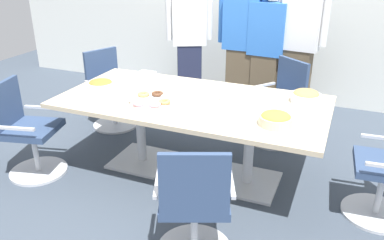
{
  "coord_description": "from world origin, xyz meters",
  "views": [
    {
      "loc": [
        1.27,
        -3.09,
        2.01
      ],
      "look_at": [
        0.0,
        0.0,
        0.55
      ],
      "focal_mm": 37.03,
      "sensor_mm": 36.0,
      "label": 1
    }
  ],
  "objects_px": {
    "plate_stack": "(230,98)",
    "snack_bowl_pretzels": "(101,84)",
    "person_standing_0": "(189,39)",
    "person_standing_3": "(300,42)",
    "napkin_pile": "(146,76)",
    "donut_platter": "(151,100)",
    "snack_bowl_chips_yellow": "(276,119)",
    "office_chair_4": "(194,209)",
    "snack_bowl_cookies": "(306,96)",
    "person_standing_1": "(241,43)",
    "office_chair_1": "(279,106)",
    "person_standing_2": "(266,49)",
    "conference_table": "(192,112)",
    "office_chair_2": "(111,93)",
    "office_chair_3": "(27,134)"
  },
  "relations": [
    {
      "from": "office_chair_2",
      "to": "person_standing_2",
      "type": "xyz_separation_m",
      "value": [
        1.63,
        1.01,
        0.46
      ]
    },
    {
      "from": "office_chair_2",
      "to": "person_standing_3",
      "type": "distance_m",
      "value": 2.33
    },
    {
      "from": "office_chair_3",
      "to": "plate_stack",
      "type": "relative_size",
      "value": 4.49
    },
    {
      "from": "person_standing_0",
      "to": "person_standing_1",
      "type": "xyz_separation_m",
      "value": [
        0.72,
        -0.02,
        0.01
      ]
    },
    {
      "from": "office_chair_4",
      "to": "office_chair_1",
      "type": "bearing_deg",
      "value": 63.38
    },
    {
      "from": "snack_bowl_pretzels",
      "to": "person_standing_3",
      "type": "bearing_deg",
      "value": 46.89
    },
    {
      "from": "plate_stack",
      "to": "person_standing_0",
      "type": "bearing_deg",
      "value": 123.75
    },
    {
      "from": "person_standing_3",
      "to": "napkin_pile",
      "type": "height_order",
      "value": "person_standing_3"
    },
    {
      "from": "person_standing_0",
      "to": "donut_platter",
      "type": "xyz_separation_m",
      "value": [
        0.45,
        -1.93,
        -0.13
      ]
    },
    {
      "from": "office_chair_4",
      "to": "donut_platter",
      "type": "relative_size",
      "value": 2.34
    },
    {
      "from": "donut_platter",
      "to": "napkin_pile",
      "type": "relative_size",
      "value": 2.32
    },
    {
      "from": "office_chair_4",
      "to": "person_standing_0",
      "type": "xyz_separation_m",
      "value": [
        -1.21,
        2.8,
        0.49
      ]
    },
    {
      "from": "office_chair_4",
      "to": "snack_bowl_cookies",
      "type": "bearing_deg",
      "value": 47.98
    },
    {
      "from": "person_standing_0",
      "to": "office_chair_1",
      "type": "bearing_deg",
      "value": 126.42
    },
    {
      "from": "person_standing_2",
      "to": "napkin_pile",
      "type": "xyz_separation_m",
      "value": [
        -0.96,
        -1.33,
        -0.08
      ]
    },
    {
      "from": "snack_bowl_chips_yellow",
      "to": "plate_stack",
      "type": "bearing_deg",
      "value": 140.89
    },
    {
      "from": "snack_bowl_pretzels",
      "to": "snack_bowl_chips_yellow",
      "type": "height_order",
      "value": "snack_bowl_chips_yellow"
    },
    {
      "from": "office_chair_2",
      "to": "person_standing_2",
      "type": "height_order",
      "value": "person_standing_2"
    },
    {
      "from": "donut_platter",
      "to": "snack_bowl_pretzels",
      "type": "bearing_deg",
      "value": 166.27
    },
    {
      "from": "office_chair_1",
      "to": "person_standing_0",
      "type": "distance_m",
      "value": 1.63
    },
    {
      "from": "person_standing_1",
      "to": "donut_platter",
      "type": "relative_size",
      "value": 4.49
    },
    {
      "from": "napkin_pile",
      "to": "snack_bowl_cookies",
      "type": "bearing_deg",
      "value": -1.41
    },
    {
      "from": "snack_bowl_chips_yellow",
      "to": "person_standing_3",
      "type": "bearing_deg",
      "value": 93.72
    },
    {
      "from": "snack_bowl_chips_yellow",
      "to": "napkin_pile",
      "type": "height_order",
      "value": "snack_bowl_chips_yellow"
    },
    {
      "from": "office_chair_4",
      "to": "napkin_pile",
      "type": "bearing_deg",
      "value": 106.11
    },
    {
      "from": "office_chair_4",
      "to": "snack_bowl_chips_yellow",
      "type": "xyz_separation_m",
      "value": [
        0.35,
        0.8,
        0.4
      ]
    },
    {
      "from": "person_standing_2",
      "to": "napkin_pile",
      "type": "bearing_deg",
      "value": 58.84
    },
    {
      "from": "person_standing_1",
      "to": "office_chair_1",
      "type": "bearing_deg",
      "value": 133.85
    },
    {
      "from": "person_standing_2",
      "to": "donut_platter",
      "type": "height_order",
      "value": "person_standing_2"
    },
    {
      "from": "conference_table",
      "to": "office_chair_3",
      "type": "xyz_separation_m",
      "value": [
        -1.43,
        -0.59,
        -0.22
      ]
    },
    {
      "from": "office_chair_4",
      "to": "person_standing_0",
      "type": "relative_size",
      "value": 0.53
    },
    {
      "from": "plate_stack",
      "to": "snack_bowl_pretzels",
      "type": "bearing_deg",
      "value": -172.56
    },
    {
      "from": "conference_table",
      "to": "plate_stack",
      "type": "bearing_deg",
      "value": 22.16
    },
    {
      "from": "person_standing_2",
      "to": "snack_bowl_pretzels",
      "type": "distance_m",
      "value": 2.13
    },
    {
      "from": "conference_table",
      "to": "plate_stack",
      "type": "height_order",
      "value": "plate_stack"
    },
    {
      "from": "person_standing_0",
      "to": "donut_platter",
      "type": "relative_size",
      "value": 4.44
    },
    {
      "from": "person_standing_3",
      "to": "donut_platter",
      "type": "distance_m",
      "value": 2.15
    },
    {
      "from": "office_chair_1",
      "to": "person_standing_0",
      "type": "xyz_separation_m",
      "value": [
        -1.37,
        0.72,
        0.49
      ]
    },
    {
      "from": "office_chair_2",
      "to": "snack_bowl_pretzels",
      "type": "height_order",
      "value": "office_chair_2"
    },
    {
      "from": "snack_bowl_cookies",
      "to": "donut_platter",
      "type": "height_order",
      "value": "snack_bowl_cookies"
    },
    {
      "from": "person_standing_1",
      "to": "office_chair_4",
      "type": "bearing_deg",
      "value": 100.51
    },
    {
      "from": "conference_table",
      "to": "person_standing_1",
      "type": "bearing_deg",
      "value": 91.37
    },
    {
      "from": "office_chair_1",
      "to": "napkin_pile",
      "type": "bearing_deg",
      "value": 64.57
    },
    {
      "from": "donut_platter",
      "to": "napkin_pile",
      "type": "xyz_separation_m",
      "value": [
        -0.36,
        0.55,
        0.02
      ]
    },
    {
      "from": "office_chair_1",
      "to": "office_chair_4",
      "type": "xyz_separation_m",
      "value": [
        -0.16,
        -2.09,
        0.0
      ]
    },
    {
      "from": "person_standing_0",
      "to": "person_standing_3",
      "type": "bearing_deg",
      "value": 152.45
    },
    {
      "from": "snack_bowl_cookies",
      "to": "napkin_pile",
      "type": "height_order",
      "value": "snack_bowl_cookies"
    },
    {
      "from": "office_chair_1",
      "to": "person_standing_2",
      "type": "xyz_separation_m",
      "value": [
        -0.33,
        0.67,
        0.46
      ]
    },
    {
      "from": "office_chair_2",
      "to": "person_standing_0",
      "type": "distance_m",
      "value": 1.31
    },
    {
      "from": "office_chair_4",
      "to": "plate_stack",
      "type": "bearing_deg",
      "value": 74.32
    }
  ]
}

